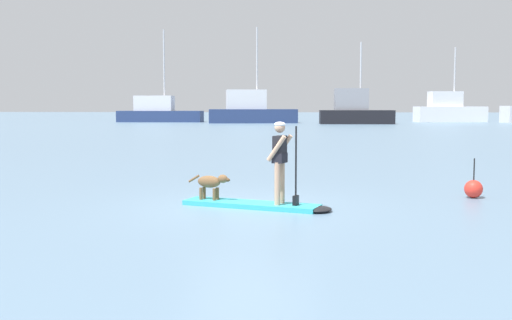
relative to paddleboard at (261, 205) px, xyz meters
name	(u,v)px	position (x,y,z in m)	size (l,w,h in m)	color
ground_plane	(251,207)	(-0.22, 0.06, -0.05)	(400.00, 400.00, 0.00)	slate
paddleboard	(261,205)	(0.00, 0.00, 0.00)	(3.25, 1.54, 0.10)	#33B2BF
person_paddler	(280,156)	(0.41, -0.12, 1.04)	(0.67, 0.57, 1.69)	tan
dog	(211,183)	(-1.11, 0.33, 0.42)	(0.98, 0.38, 0.55)	brown
moored_boat_port	(159,112)	(-20.40, 67.04, 1.27)	(11.34, 3.99, 12.24)	navy
moored_boat_outer	(251,111)	(-7.55, 63.44, 1.51)	(11.50, 5.65, 11.94)	navy
moored_boat_far_port	(355,111)	(5.28, 60.70, 1.52)	(8.87, 3.68, 9.68)	black
moored_boat_far_starboard	(449,110)	(18.42, 71.35, 1.51)	(9.65, 4.56, 9.96)	white
marker_buoy	(473,189)	(4.74, 1.85, 0.16)	(0.42, 0.42, 0.92)	red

